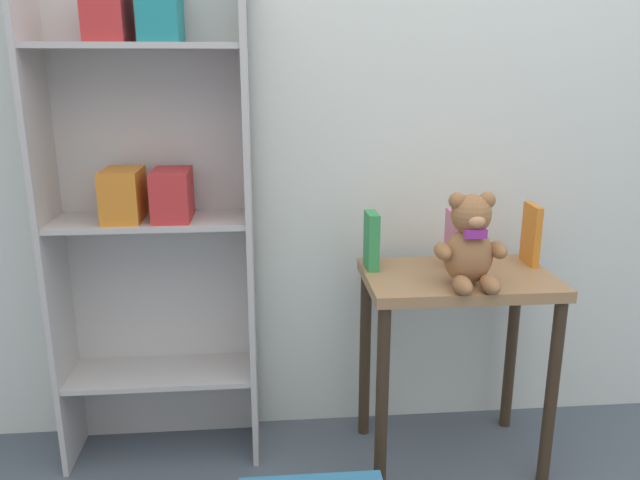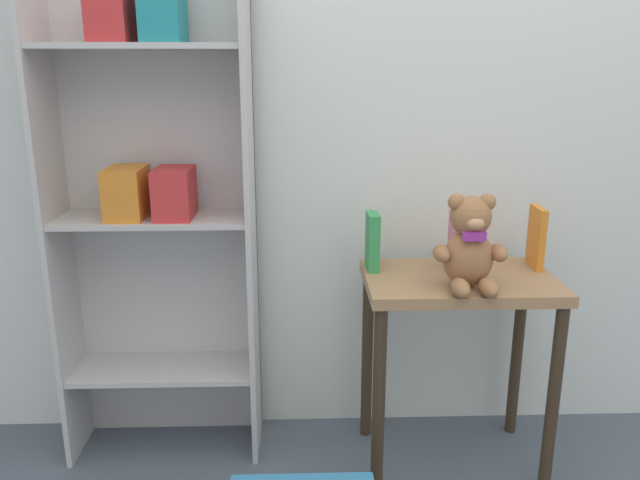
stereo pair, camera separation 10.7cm
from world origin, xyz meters
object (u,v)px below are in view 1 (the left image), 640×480
at_px(book_standing_green, 372,241).
at_px(book_standing_orange, 531,234).
at_px(bookshelf_side, 151,190).
at_px(display_table, 456,310).
at_px(book_standing_pink, 452,238).
at_px(teddy_bear, 470,244).

bearing_deg(book_standing_green, book_standing_orange, -1.28).
height_order(bookshelf_side, display_table, bookshelf_side).
xyz_separation_m(bookshelf_side, book_standing_orange, (1.26, -0.07, -0.16)).
distance_m(display_table, book_standing_green, 0.36).
distance_m(book_standing_pink, book_standing_orange, 0.27).
xyz_separation_m(display_table, book_standing_orange, (0.27, 0.09, 0.23)).
xyz_separation_m(teddy_bear, book_standing_pink, (0.00, 0.20, -0.04)).
relative_size(display_table, book_standing_pink, 3.61).
xyz_separation_m(teddy_bear, book_standing_green, (-0.27, 0.19, -0.04)).
bearing_deg(book_standing_green, display_table, -19.32).
bearing_deg(book_standing_green, teddy_bear, -37.04).
bearing_deg(book_standing_pink, display_table, -87.91).
relative_size(bookshelf_side, book_standing_pink, 9.00).
bearing_deg(display_table, book_standing_orange, 18.49).
xyz_separation_m(bookshelf_side, book_standing_green, (0.71, -0.07, -0.17)).
distance_m(display_table, book_standing_orange, 0.37).
bearing_deg(bookshelf_side, book_standing_orange, -3.08).
height_order(display_table, book_standing_orange, book_standing_orange).
bearing_deg(teddy_bear, bookshelf_side, 165.03).
bearing_deg(book_standing_orange, teddy_bear, -142.40).
relative_size(book_standing_green, book_standing_pink, 1.01).
distance_m(display_table, teddy_bear, 0.28).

